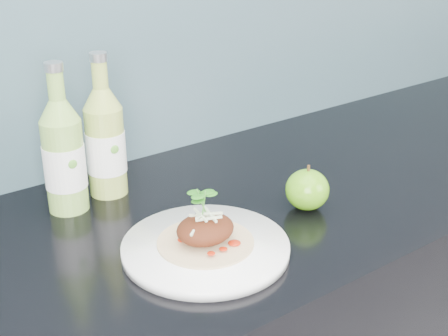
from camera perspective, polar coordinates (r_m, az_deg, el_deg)
The scene contains 5 objects.
dinner_plate at distance 0.97m, azimuth -1.70°, elevation -7.30°, with size 0.29×0.29×0.02m.
pork_taco at distance 0.95m, azimuth -1.72°, elevation -5.43°, with size 0.15×0.15×0.10m.
green_apple at distance 1.09m, azimuth 7.62°, elevation -1.97°, with size 0.10×0.10×0.08m.
cider_bottle_left at distance 1.09m, azimuth -14.44°, elevation 1.06°, with size 0.08×0.08×0.26m.
cider_bottle_right at distance 1.14m, azimuth -10.80°, elevation 2.33°, with size 0.07×0.07×0.26m.
Camera 1 is at (-0.49, 0.91, 1.41)m, focal length 50.00 mm.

